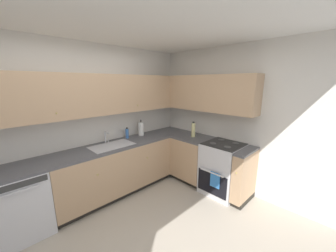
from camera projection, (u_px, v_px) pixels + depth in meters
The scene contains 16 objects.
wall_back at pixel (79, 124), 3.09m from camera, with size 4.23×0.05×2.56m, color silver.
wall_right at pixel (237, 121), 3.35m from camera, with size 0.05×3.39×2.56m, color silver.
ceiling at pixel (136, 5), 1.63m from camera, with size 4.23×3.39×0.05m, color white.
dishwasher at pixel (21, 203), 2.42m from camera, with size 0.60×0.63×0.87m.
lower_cabinets_back at pixel (116, 170), 3.34m from camera, with size 2.09×0.62×0.87m.
countertop_back at pixel (114, 146), 3.24m from camera, with size 3.29×0.60×0.04m, color #4C4C51.
lower_cabinets_right at pixel (201, 162), 3.67m from camera, with size 0.62×1.49×0.87m.
countertop_right at pixel (202, 140), 3.56m from camera, with size 0.60×1.49×0.03m.
oven_range at pixel (222, 168), 3.36m from camera, with size 0.68×0.62×1.06m.
upper_cabinets_back at pixel (97, 95), 3.03m from camera, with size 2.97×0.34×0.65m.
upper_cabinets_right at pixel (203, 93), 3.56m from camera, with size 0.32×2.04×0.65m.
sink at pixel (112, 148), 3.19m from camera, with size 0.70×0.40×0.10m.
faucet at pixel (106, 136), 3.30m from camera, with size 0.07×0.16×0.21m.
soap_bottle at pixel (127, 133), 3.60m from camera, with size 0.06×0.06×0.21m.
paper_towel_roll at pixel (141, 129), 3.79m from camera, with size 0.11×0.11×0.32m.
oil_bottle at pixel (193, 130), 3.68m from camera, with size 0.07×0.07×0.30m.
Camera 1 is at (-1.08, -1.50, 1.94)m, focal length 20.34 mm.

